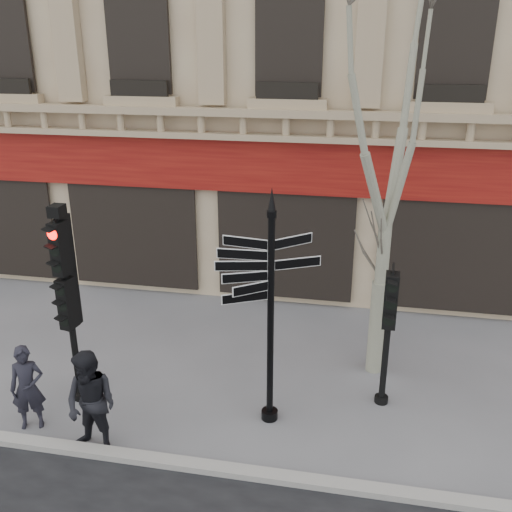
# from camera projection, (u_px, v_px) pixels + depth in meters

# --- Properties ---
(ground) EXTENTS (80.00, 80.00, 0.00)m
(ground) POSITION_uv_depth(u_px,v_px,m) (245.00, 419.00, 10.31)
(ground) COLOR #59595E
(ground) RESTS_ON ground
(kerb) EXTENTS (80.00, 0.25, 0.12)m
(kerb) POSITION_uv_depth(u_px,v_px,m) (227.00, 470.00, 9.00)
(kerb) COLOR gray
(kerb) RESTS_ON ground
(fingerpost) EXTENTS (2.24, 2.24, 4.29)m
(fingerpost) POSITION_uv_depth(u_px,v_px,m) (271.00, 271.00, 9.29)
(fingerpost) COLOR black
(fingerpost) RESTS_ON ground
(traffic_signal_main) EXTENTS (0.46, 0.36, 3.83)m
(traffic_signal_main) POSITION_uv_depth(u_px,v_px,m) (66.00, 282.00, 10.03)
(traffic_signal_main) COLOR black
(traffic_signal_main) RESTS_ON ground
(traffic_signal_secondary) EXTENTS (0.46, 0.33, 2.65)m
(traffic_signal_secondary) POSITION_uv_depth(u_px,v_px,m) (389.00, 314.00, 10.12)
(traffic_signal_secondary) COLOR black
(traffic_signal_secondary) RESTS_ON ground
(plane_tree) EXTENTS (2.89, 2.89, 7.67)m
(plane_tree) POSITION_uv_depth(u_px,v_px,m) (396.00, 103.00, 9.91)
(plane_tree) COLOR #9D9680
(plane_tree) RESTS_ON ground
(pedestrian_a) EXTENTS (0.68, 0.57, 1.58)m
(pedestrian_a) POSITION_uv_depth(u_px,v_px,m) (28.00, 388.00, 9.85)
(pedestrian_a) COLOR black
(pedestrian_a) RESTS_ON ground
(pedestrian_b) EXTENTS (1.01, 0.86, 1.85)m
(pedestrian_b) POSITION_uv_depth(u_px,v_px,m) (91.00, 404.00, 9.19)
(pedestrian_b) COLOR black
(pedestrian_b) RESTS_ON ground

